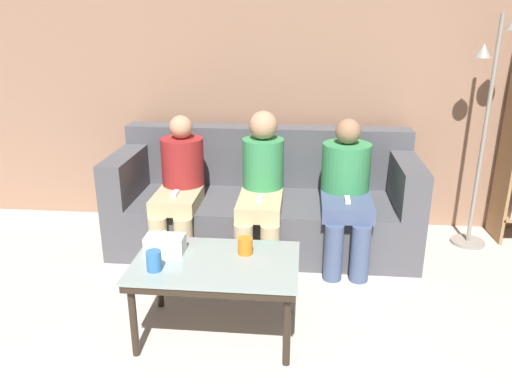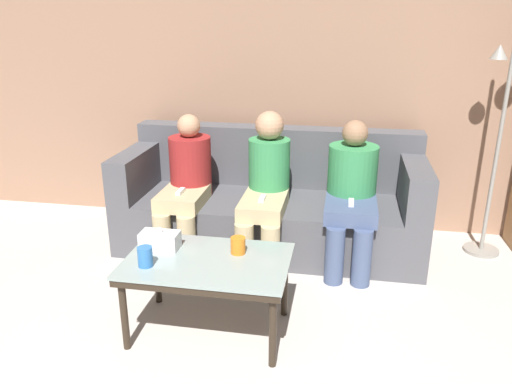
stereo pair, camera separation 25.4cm
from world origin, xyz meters
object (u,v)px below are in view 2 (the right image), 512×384
at_px(cup_near_left, 145,257).
at_px(standing_lamp, 506,113).
at_px(couch, 271,204).
at_px(cup_near_right, 238,245).
at_px(seated_person_left_end, 186,182).
at_px(coffee_table, 208,267).
at_px(seated_person_mid_left, 266,185).
at_px(seated_person_mid_right, 352,190).
at_px(tissue_box, 160,240).

xyz_separation_m(cup_near_left, standing_lamp, (2.11, 1.51, 0.56)).
bearing_deg(cup_near_left, couch, 71.43).
height_order(cup_near_right, seated_person_left_end, seated_person_left_end).
relative_size(coffee_table, standing_lamp, 0.52).
height_order(seated_person_left_end, seated_person_mid_left, seated_person_mid_left).
height_order(seated_person_mid_left, seated_person_mid_right, seated_person_mid_left).
bearing_deg(standing_lamp, cup_near_right, -142.46).
xyz_separation_m(tissue_box, seated_person_left_end, (-0.14, 0.94, 0.04)).
height_order(cup_near_right, tissue_box, tissue_box).
height_order(seated_person_left_end, seated_person_mid_right, same).
relative_size(couch, cup_near_left, 20.95).
height_order(coffee_table, seated_person_mid_left, seated_person_mid_left).
xyz_separation_m(cup_near_left, cup_near_right, (0.45, 0.24, -0.01)).
relative_size(cup_near_right, standing_lamp, 0.05).
bearing_deg(cup_near_left, seated_person_mid_left, 67.79).
xyz_separation_m(seated_person_left_end, seated_person_mid_left, (0.61, -0.02, 0.02)).
bearing_deg(coffee_table, cup_near_left, -156.16).
height_order(cup_near_right, seated_person_mid_left, seated_person_mid_left).
distance_m(couch, seated_person_mid_right, 0.69).
xyz_separation_m(couch, seated_person_left_end, (-0.61, -0.23, 0.22)).
xyz_separation_m(couch, seated_person_mid_right, (0.61, -0.22, 0.23)).
relative_size(cup_near_left, tissue_box, 0.50).
height_order(standing_lamp, seated_person_mid_left, standing_lamp).
xyz_separation_m(cup_near_right, seated_person_left_end, (-0.60, 0.92, 0.04)).
relative_size(cup_near_left, cup_near_right, 1.15).
distance_m(tissue_box, seated_person_mid_right, 1.43).
relative_size(standing_lamp, seated_person_left_end, 1.69).
distance_m(seated_person_left_end, seated_person_mid_right, 1.22).
relative_size(coffee_table, seated_person_left_end, 0.87).
bearing_deg(cup_near_right, standing_lamp, 37.54).
relative_size(seated_person_left_end, seated_person_mid_right, 1.00).
height_order(cup_near_right, seated_person_mid_right, seated_person_mid_right).
xyz_separation_m(standing_lamp, seated_person_left_end, (-2.25, -0.35, -0.53)).
xyz_separation_m(cup_near_left, seated_person_left_end, (-0.14, 1.16, 0.03)).
bearing_deg(standing_lamp, seated_person_mid_left, -167.30).
xyz_separation_m(couch, tissue_box, (-0.47, -1.17, 0.19)).
distance_m(cup_near_left, cup_near_right, 0.51).
xyz_separation_m(coffee_table, seated_person_mid_left, (0.16, 1.01, 0.16)).
height_order(coffee_table, seated_person_mid_right, seated_person_mid_right).
bearing_deg(standing_lamp, couch, -175.66).
height_order(tissue_box, seated_person_mid_left, seated_person_mid_left).
xyz_separation_m(cup_near_right, tissue_box, (-0.45, -0.02, 0.00)).
height_order(tissue_box, seated_person_left_end, seated_person_left_end).
relative_size(cup_near_left, seated_person_mid_left, 0.10).
bearing_deg(cup_near_right, couch, 89.36).
bearing_deg(cup_near_left, standing_lamp, 35.61).
relative_size(standing_lamp, seated_person_mid_left, 1.62).
distance_m(coffee_table, seated_person_mid_right, 1.30).
xyz_separation_m(tissue_box, seated_person_mid_left, (0.47, 0.93, 0.06)).
distance_m(couch, tissue_box, 1.27).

